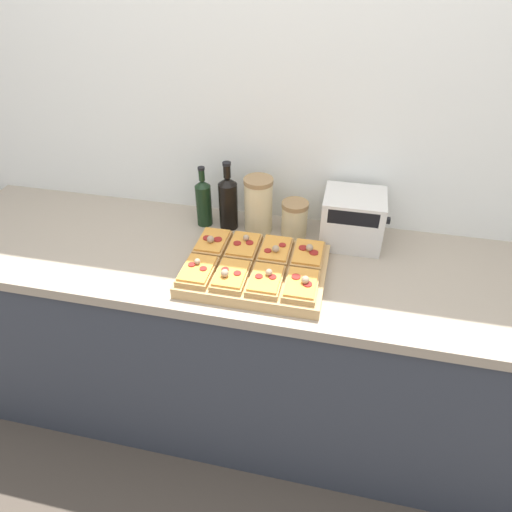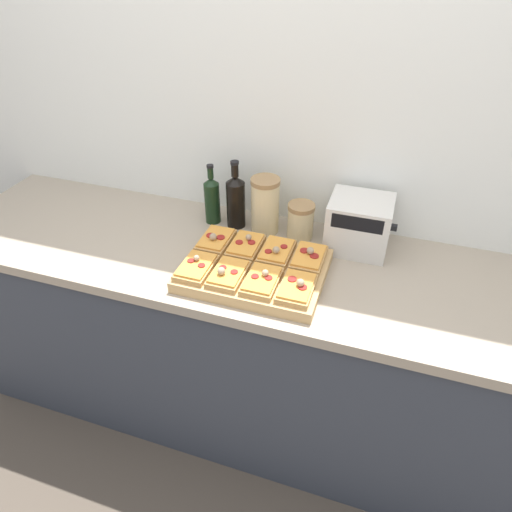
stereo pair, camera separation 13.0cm
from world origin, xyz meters
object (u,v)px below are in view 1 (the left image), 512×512
at_px(grain_jar_short, 294,219).
at_px(toaster_oven, 353,219).
at_px(cutting_board, 254,270).
at_px(wine_bottle, 228,201).
at_px(grain_jar_tall, 258,205).
at_px(olive_oil_bottle, 204,201).

height_order(grain_jar_short, toaster_oven, toaster_oven).
relative_size(cutting_board, wine_bottle, 1.73).
xyz_separation_m(cutting_board, grain_jar_short, (0.10, 0.29, 0.05)).
bearing_deg(cutting_board, grain_jar_tall, 99.45).
distance_m(wine_bottle, grain_jar_tall, 0.12).
bearing_deg(olive_oil_bottle, grain_jar_tall, 0.00).
distance_m(olive_oil_bottle, grain_jar_short, 0.37).
bearing_deg(olive_oil_bottle, toaster_oven, -0.08).
relative_size(cutting_board, toaster_oven, 1.95).
bearing_deg(grain_jar_short, grain_jar_tall, 180.00).
bearing_deg(cutting_board, olive_oil_bottle, 133.20).
xyz_separation_m(olive_oil_bottle, grain_jar_short, (0.37, -0.00, -0.03)).
height_order(wine_bottle, grain_jar_tall, wine_bottle).
height_order(cutting_board, grain_jar_short, grain_jar_short).
xyz_separation_m(wine_bottle, grain_jar_short, (0.27, 0.00, -0.04)).
relative_size(cutting_board, grain_jar_tall, 2.14).
distance_m(olive_oil_bottle, wine_bottle, 0.10).
relative_size(grain_jar_short, toaster_oven, 0.57).
distance_m(grain_jar_tall, toaster_oven, 0.37).
distance_m(cutting_board, grain_jar_short, 0.31).
height_order(cutting_board, wine_bottle, wine_bottle).
bearing_deg(grain_jar_short, wine_bottle, 180.00).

